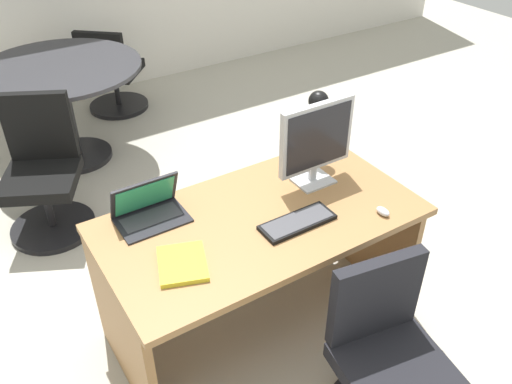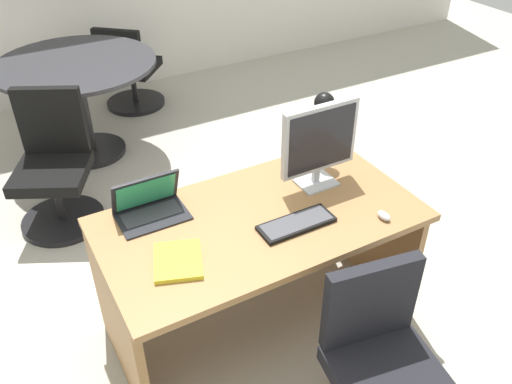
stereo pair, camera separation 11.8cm
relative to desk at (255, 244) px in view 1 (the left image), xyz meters
The scene contains 12 objects.
ground 1.54m from the desk, 90.00° to the left, with size 12.00×12.00×0.00m, color #B7B2A3.
desk is the anchor object (origin of this frame).
monitor 0.62m from the desk, ahead, with size 0.43×0.16×0.45m.
laptop 0.59m from the desk, 152.21° to the left, with size 0.33×0.23×0.21m.
keyboard 0.32m from the desk, 58.80° to the right, with size 0.37×0.14×0.02m.
mouse 0.66m from the desk, 34.62° to the right, with size 0.04×0.08×0.03m.
desk_lamp 0.80m from the desk, 24.64° to the left, with size 0.12×0.14×0.41m.
book 0.55m from the desk, 161.48° to the right, with size 0.28×0.30×0.02m.
office_chair 0.87m from the desk, 78.31° to the right, with size 0.56×0.56×0.83m.
meeting_table 2.26m from the desk, 98.37° to the left, with size 1.23×1.23×0.80m.
meeting_chair_near 2.93m from the desk, 84.88° to the left, with size 0.65×0.66×0.81m.
meeting_chair_far 1.63m from the desk, 116.81° to the left, with size 0.62×0.63×0.92m.
Camera 1 is at (-1.12, -1.72, 2.33)m, focal length 37.47 mm.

